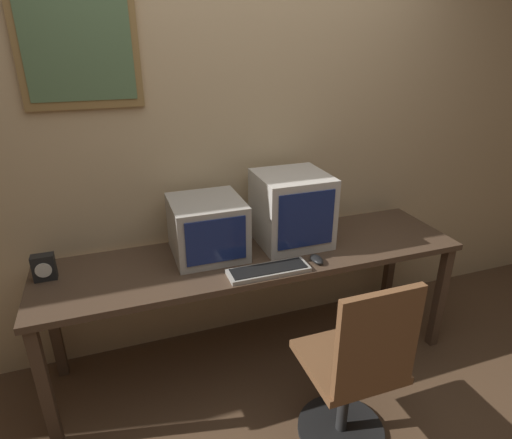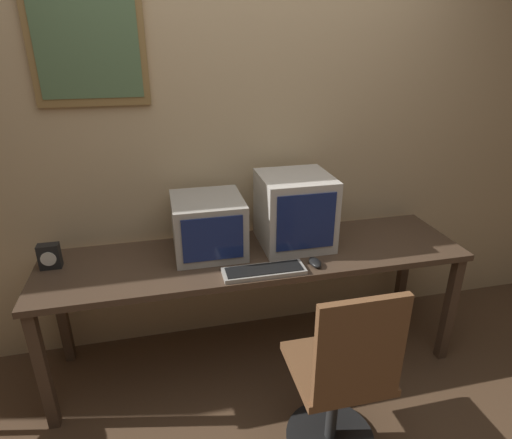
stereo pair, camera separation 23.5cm
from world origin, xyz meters
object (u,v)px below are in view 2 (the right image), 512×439
object	(u,v)px
desk_clock	(50,256)
mouse_near_keyboard	(315,262)
keyboard_main	(264,271)
office_chair	(341,384)
monitor_left	(208,225)
monitor_right	(295,210)

from	to	relation	value
desk_clock	mouse_near_keyboard	bearing A→B (deg)	-12.15
keyboard_main	office_chair	distance (m)	0.66
desk_clock	office_chair	distance (m)	1.61
mouse_near_keyboard	desk_clock	size ratio (longest dim) A/B	0.83
monitor_left	office_chair	size ratio (longest dim) A/B	0.42
monitor_left	monitor_right	xyz separation A→B (m)	(0.50, -0.01, 0.05)
keyboard_main	mouse_near_keyboard	world-z (taller)	mouse_near_keyboard
monitor_left	monitor_right	distance (m)	0.51
desk_clock	monitor_left	bearing A→B (deg)	0.33
desk_clock	office_chair	world-z (taller)	office_chair
monitor_right	desk_clock	distance (m)	1.36
monitor_right	keyboard_main	xyz separation A→B (m)	(-0.26, -0.31, -0.20)
keyboard_main	mouse_near_keyboard	xyz separation A→B (m)	(0.29, 0.02, 0.00)
keyboard_main	desk_clock	distance (m)	1.14
monitor_left	keyboard_main	world-z (taller)	monitor_left
monitor_right	desk_clock	bearing A→B (deg)	179.70
office_chair	monitor_right	bearing A→B (deg)	88.45
monitor_left	desk_clock	distance (m)	0.85
office_chair	desk_clock	bearing A→B (deg)	148.15
office_chair	keyboard_main	bearing A→B (deg)	114.93
office_chair	mouse_near_keyboard	bearing A→B (deg)	84.50
keyboard_main	office_chair	world-z (taller)	office_chair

